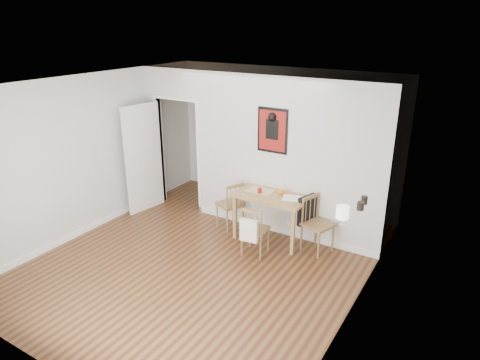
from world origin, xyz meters
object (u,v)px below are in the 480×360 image
Objects in this scene: dining_table at (272,199)px; red_glass at (260,191)px; ceramic_jar_b at (364,200)px; ceramic_jar_a at (361,206)px; chair_left at (230,205)px; bookshelf at (219,145)px; orange_fruit at (281,192)px; fireplace at (355,254)px; notebook at (293,198)px; chair_right at (317,224)px; chair_front at (255,230)px; mantel_lamp at (343,213)px.

dining_table is 0.25m from red_glass.
ceramic_jar_a is at bearing -86.44° from ceramic_jar_b.
ceramic_jar_a reaches higher than chair_left.
bookshelf is 2.32m from orange_fruit.
fireplace is 3.96× the size of notebook.
bookshelf is (-2.63, 1.26, 0.57)m from chair_right.
bookshelf is at bearing 148.64° from orange_fruit.
chair_front is 9.23× the size of orange_fruit.
chair_front is 1.75m from ceramic_jar_b.
chair_front is at bearing -142.77° from chair_right.
mantel_lamp is at bearing -96.66° from ceramic_jar_a.
fireplace is (2.41, -0.84, 0.19)m from chair_left.
dining_table is 1.44× the size of chair_front.
fireplace is at bearing -82.92° from ceramic_jar_b.
ceramic_jar_a is at bearing 102.20° from fireplace.
dining_table is 0.19m from orange_fruit.
ceramic_jar_a is at bearing -29.85° from bookshelf.
chair_front is 1.87m from mantel_lamp.
dining_table is 13.33× the size of orange_fruit.
chair_right is at bearing 147.73° from ceramic_jar_b.
fireplace is at bearing -27.83° from dining_table.
red_glass and orange_fruit have the same top height.
notebook is at bearing 150.17° from ceramic_jar_a.
chair_right is 0.43× the size of bookshelf.
bookshelf reaches higher than notebook.
fireplace reaches higher than red_glass.
chair_front is (0.81, -0.57, -0.02)m from chair_left.
chair_left is 0.95× the size of chair_right.
orange_fruit is 1.59m from ceramic_jar_b.
notebook is (-0.42, -0.01, 0.34)m from chair_right.
dining_table is at bearing 155.81° from ceramic_jar_a.
mantel_lamp reaches higher than fireplace.
chair_front is 0.77m from notebook.
mantel_lamp reaches higher than red_glass.
chair_left is at bearing 168.18° from ceramic_jar_b.
orange_fruit is 0.82× the size of ceramic_jar_b.
notebook is at bearing 7.57° from red_glass.
orange_fruit is 0.82× the size of ceramic_jar_a.
fireplace is 1.52m from notebook.
bookshelf is (-1.85, 1.26, 0.33)m from dining_table.
chair_left is 1.21m from notebook.
mantel_lamp reaches higher than notebook.
chair_right is 3.76× the size of mantel_lamp.
chair_left is 0.41× the size of bookshelf.
ceramic_jar_b reaches higher than red_glass.
mantel_lamp is 0.53m from ceramic_jar_a.
red_glass is 0.83× the size of ceramic_jar_b.
dining_table is at bearing 91.17° from chair_front.
fireplace is at bearing -23.17° from red_glass.
notebook is at bearing -15.42° from orange_fruit.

